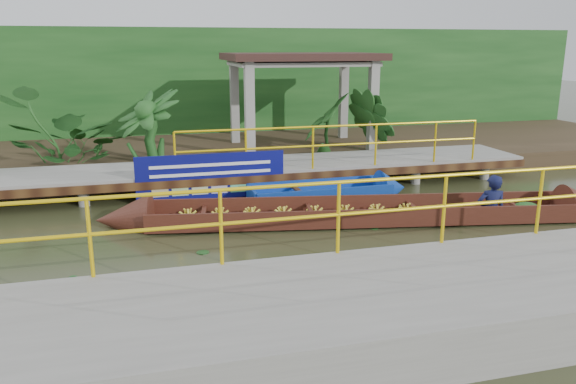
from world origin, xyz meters
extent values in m
plane|color=#2C2E17|center=(0.00, 0.00, 0.00)|extent=(80.00, 80.00, 0.00)
cube|color=#35291A|center=(0.00, 7.50, 0.23)|extent=(30.00, 8.00, 0.45)
cube|color=gray|center=(0.00, 3.50, 0.50)|extent=(16.00, 2.00, 0.15)
cube|color=black|center=(0.00, 2.50, 0.42)|extent=(16.00, 0.12, 0.18)
cylinder|color=gold|center=(2.75, 2.55, 1.57)|extent=(7.50, 0.05, 0.05)
cylinder|color=gold|center=(2.75, 2.55, 1.12)|extent=(7.50, 0.05, 0.05)
cylinder|color=gold|center=(2.75, 2.55, 1.07)|extent=(0.05, 0.05, 1.00)
cylinder|color=gray|center=(-4.00, 2.70, 0.22)|extent=(0.24, 0.24, 0.55)
cylinder|color=gray|center=(-4.00, 4.30, 0.22)|extent=(0.24, 0.24, 0.55)
cylinder|color=gray|center=(-2.00, 2.70, 0.22)|extent=(0.24, 0.24, 0.55)
cylinder|color=gray|center=(-2.00, 4.30, 0.22)|extent=(0.24, 0.24, 0.55)
cylinder|color=gray|center=(0.00, 2.70, 0.22)|extent=(0.24, 0.24, 0.55)
cylinder|color=gray|center=(0.00, 4.30, 0.22)|extent=(0.24, 0.24, 0.55)
cylinder|color=gray|center=(2.00, 2.70, 0.22)|extent=(0.24, 0.24, 0.55)
cylinder|color=gray|center=(2.00, 4.30, 0.22)|extent=(0.24, 0.24, 0.55)
cylinder|color=gray|center=(4.00, 2.70, 0.22)|extent=(0.24, 0.24, 0.55)
cylinder|color=gray|center=(4.00, 4.30, 0.22)|extent=(0.24, 0.24, 0.55)
cylinder|color=gray|center=(6.00, 2.70, 0.22)|extent=(0.24, 0.24, 0.55)
cylinder|color=gray|center=(6.00, 4.30, 0.22)|extent=(0.24, 0.24, 0.55)
cylinder|color=gray|center=(0.00, 2.70, 0.22)|extent=(0.24, 0.24, 0.55)
cube|color=gray|center=(1.00, -4.20, 0.30)|extent=(18.00, 2.40, 0.70)
cylinder|color=gold|center=(1.00, -3.05, 1.65)|extent=(10.00, 0.05, 0.05)
cylinder|color=gold|center=(1.00, -3.05, 1.20)|extent=(10.00, 0.05, 0.05)
cylinder|color=gold|center=(1.00, -3.05, 1.15)|extent=(0.05, 0.05, 1.00)
cube|color=gray|center=(1.20, 5.10, 1.60)|extent=(0.25, 0.25, 2.80)
cube|color=gray|center=(4.80, 5.10, 1.60)|extent=(0.25, 0.25, 2.80)
cube|color=gray|center=(1.20, 7.50, 1.60)|extent=(0.25, 0.25, 2.80)
cube|color=gray|center=(4.80, 7.50, 1.60)|extent=(0.25, 0.25, 2.80)
cube|color=gray|center=(3.00, 6.30, 2.90)|extent=(4.00, 2.60, 0.12)
cube|color=#321D19|center=(3.00, 6.30, 3.10)|extent=(4.40, 3.00, 0.20)
cube|color=#144115|center=(0.00, 10.00, 2.00)|extent=(30.00, 0.80, 4.00)
cube|color=#3A190F|center=(2.50, 0.11, 0.06)|extent=(8.53, 2.54, 0.06)
cube|color=#3A190F|center=(2.59, 0.63, 0.21)|extent=(8.35, 1.56, 0.36)
cube|color=#3A190F|center=(2.41, -0.41, 0.21)|extent=(8.35, 1.56, 0.36)
cone|color=#3A190F|center=(-2.14, 0.94, 0.15)|extent=(1.22, 1.19, 1.02)
ellipsoid|color=#144115|center=(5.84, -0.49, 0.17)|extent=(0.67, 0.56, 0.28)
imported|color=#0F1338|center=(5.11, -0.36, 0.90)|extent=(0.66, 0.51, 1.61)
cube|color=navy|center=(2.14, 1.77, 0.11)|extent=(3.17, 1.00, 0.11)
cube|color=navy|center=(2.13, 2.25, 0.23)|extent=(3.16, 0.11, 0.32)
cube|color=navy|center=(2.15, 1.30, 0.23)|extent=(3.16, 0.11, 0.32)
cube|color=navy|center=(0.56, 1.75, 0.23)|extent=(0.08, 0.95, 0.32)
cone|color=navy|center=(3.93, 1.80, 0.17)|extent=(0.65, 0.89, 0.88)
cube|color=black|center=(1.62, 1.77, 0.27)|extent=(0.12, 0.95, 0.05)
cube|color=#0C0E60|center=(-0.22, 2.48, 0.55)|extent=(3.35, 0.03, 1.05)
cube|color=white|center=(-0.22, 2.46, 0.82)|extent=(2.72, 0.01, 0.07)
cube|color=white|center=(-0.22, 2.46, 0.62)|extent=(2.72, 0.01, 0.07)
imported|color=#144115|center=(-3.50, 5.30, 1.33)|extent=(1.40, 1.40, 1.75)
imported|color=#144115|center=(-1.50, 5.30, 1.33)|extent=(1.40, 1.40, 1.75)
imported|color=#144115|center=(3.50, 5.30, 1.33)|extent=(1.40, 1.40, 1.75)
imported|color=#144115|center=(5.00, 5.30, 1.33)|extent=(1.40, 1.40, 1.75)
camera|label=1|loc=(-1.74, -9.89, 3.42)|focal=35.00mm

